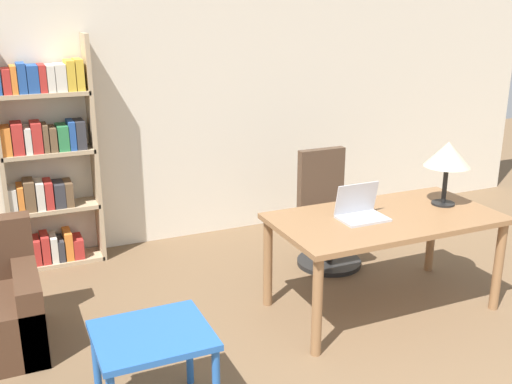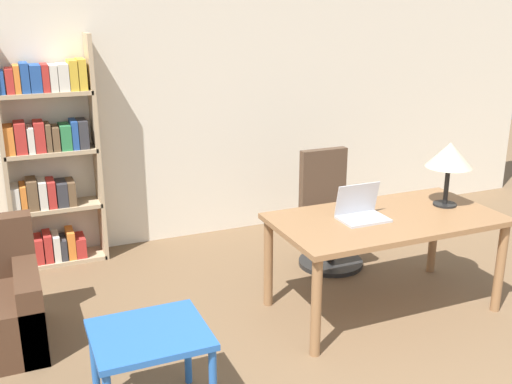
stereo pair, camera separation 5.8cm
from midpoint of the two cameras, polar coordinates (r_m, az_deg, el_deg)
The scene contains 7 objects.
wall_back at distance 5.82m, azimuth -5.31°, elevation 8.67°, with size 8.00×0.06×2.70m.
desk at distance 4.54m, azimuth 12.61°, elevation -3.37°, with size 1.68×0.88×0.74m.
laptop at distance 4.41m, azimuth 10.34°, elevation -1.84°, with size 0.34×0.24×0.25m.
table_lamp at distance 4.77m, azimuth 18.28°, elevation 3.25°, with size 0.35×0.35×0.50m.
office_chair at distance 5.34m, azimuth 7.25°, elevation -2.26°, with size 0.57×0.57×1.02m.
side_table_blue at distance 3.41m, azimuth -9.56°, elevation -14.20°, with size 0.62×0.55×0.55m.
bookshelf at distance 5.46m, azimuth -18.87°, elevation 2.82°, with size 0.80×0.28×2.00m.
Camera 2 is at (-1.72, -0.96, 2.24)m, focal length 42.00 mm.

